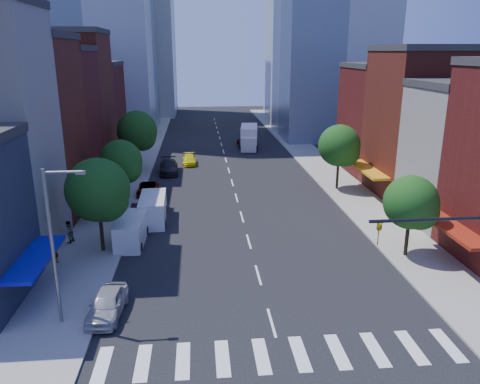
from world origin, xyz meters
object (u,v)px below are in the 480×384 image
at_px(traffic_car_far, 243,141).
at_px(pedestrian_far, 68,232).
at_px(parked_car_rear, 169,167).
at_px(cargo_van_near, 131,231).
at_px(traffic_car_oncoming, 244,142).
at_px(parked_car_second, 139,213).
at_px(pedestrian_near, 55,252).
at_px(taxi, 189,160).
at_px(parked_car_third, 148,189).
at_px(cargo_van_far, 153,210).
at_px(parked_car_front, 107,304).
at_px(box_truck, 249,138).

distance_m(traffic_car_far, pedestrian_far, 43.73).
xyz_separation_m(parked_car_rear, cargo_van_near, (-1.79, -22.88, 0.26)).
bearing_deg(pedestrian_far, traffic_car_oncoming, 176.82).
distance_m(parked_car_second, pedestrian_near, 10.40).
bearing_deg(cargo_van_near, taxi, 83.04).
height_order(parked_car_third, pedestrian_near, pedestrian_near).
bearing_deg(traffic_car_far, taxi, 53.93).
bearing_deg(cargo_van_far, parked_car_rear, 87.06).
bearing_deg(cargo_van_far, parked_car_third, 97.28).
relative_size(parked_car_front, traffic_car_oncoming, 0.94).
bearing_deg(traffic_car_far, parked_car_rear, 55.26).
bearing_deg(traffic_car_far, parked_car_third, 62.18).
xyz_separation_m(parked_car_second, traffic_car_oncoming, (13.08, 33.66, 0.10)).
relative_size(traffic_car_far, box_truck, 0.47).
relative_size(parked_car_front, traffic_car_far, 1.09).
relative_size(parked_car_rear, traffic_car_oncoming, 1.18).
bearing_deg(taxi, box_truck, 47.37).
height_order(parked_car_rear, cargo_van_near, cargo_van_near).
distance_m(cargo_van_far, traffic_car_oncoming, 36.20).
bearing_deg(traffic_car_oncoming, pedestrian_near, 73.56).
height_order(traffic_car_oncoming, box_truck, box_truck).
height_order(pedestrian_near, pedestrian_far, pedestrian_far).
xyz_separation_m(parked_car_front, cargo_van_far, (1.32, 15.77, 0.42)).
bearing_deg(parked_car_third, pedestrian_near, -106.69).
relative_size(traffic_car_oncoming, traffic_car_far, 1.16).
xyz_separation_m(parked_car_third, parked_car_rear, (1.78, 9.33, 0.19)).
distance_m(cargo_van_near, cargo_van_far, 5.14).
bearing_deg(pedestrian_far, parked_car_front, 45.94).
relative_size(cargo_van_far, traffic_car_oncoming, 1.18).
height_order(parked_car_front, cargo_van_near, cargo_van_near).
bearing_deg(cargo_van_near, traffic_car_far, 74.12).
bearing_deg(parked_car_front, box_truck, 79.25).
bearing_deg(box_truck, pedestrian_far, -109.17).
relative_size(traffic_car_oncoming, pedestrian_near, 2.70).
bearing_deg(box_truck, parked_car_front, -98.53).
bearing_deg(parked_car_second, taxi, 77.93).
distance_m(parked_car_front, pedestrian_near, 8.79).
distance_m(traffic_car_far, box_truck, 2.25).
relative_size(parked_car_second, pedestrian_near, 2.35).
relative_size(taxi, traffic_car_far, 1.08).
bearing_deg(parked_car_front, parked_car_second, 94.94).
bearing_deg(taxi, parked_car_second, -102.64).
relative_size(box_truck, pedestrian_near, 4.96).
bearing_deg(traffic_car_far, parked_car_second, 67.62).
relative_size(parked_car_front, parked_car_rear, 0.79).
bearing_deg(box_truck, cargo_van_far, -103.36).
xyz_separation_m(traffic_car_far, box_truck, (0.82, -1.88, 0.93)).
distance_m(parked_car_third, parked_car_rear, 9.50).
xyz_separation_m(parked_car_third, box_truck, (13.79, 24.76, 0.99)).
height_order(parked_car_third, cargo_van_near, cargo_van_near).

